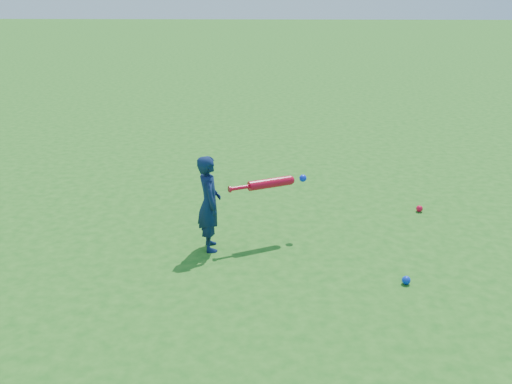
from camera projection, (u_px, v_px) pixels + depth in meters
ground at (204, 230)px, 6.12m from camera, size 80.00×80.00×0.00m
child at (209, 203)px, 5.53m from camera, size 0.30×0.39×0.96m
ground_ball_red at (419, 209)px, 6.59m from camera, size 0.08×0.08×0.08m
ground_ball_blue at (406, 280)px, 4.99m from camera, size 0.08×0.08×0.08m
bat_swing at (273, 183)px, 5.70m from camera, size 0.78×0.43×0.10m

